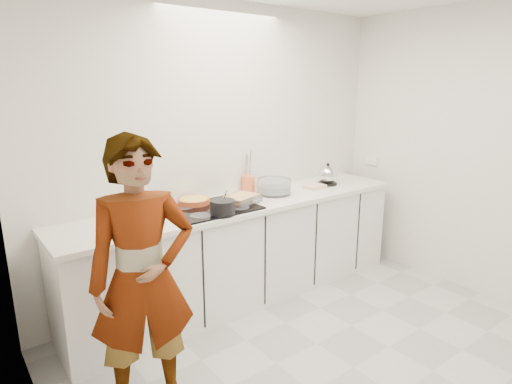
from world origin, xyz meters
TOP-DOWN VIEW (x-y plane):
  - floor at (0.00, 0.00)m, footprint 3.60×3.20m
  - wall_back at (0.00, 1.60)m, footprint 3.60×0.00m
  - wall_left at (-1.80, 0.00)m, footprint 0.00×3.20m
  - wall_right at (1.80, 0.02)m, footprint 0.02×3.20m
  - base_cabinets at (0.00, 1.28)m, footprint 3.20×0.58m
  - countertop at (0.00, 1.28)m, footprint 3.24×0.64m
  - hob at (-0.35, 1.26)m, footprint 0.72×0.54m
  - tart_dish at (-0.41, 1.45)m, footprint 0.35×0.35m
  - saucepan at (-0.37, 1.06)m, footprint 0.25×0.25m
  - baking_dish at (-0.07, 1.23)m, footprint 0.37×0.31m
  - mixing_bowl at (0.37, 1.33)m, footprint 0.40×0.40m
  - tea_towel at (0.84, 1.26)m, footprint 0.21×0.16m
  - kettle at (1.04, 1.29)m, footprint 0.24×0.24m
  - utensil_crock at (0.23, 1.54)m, footprint 0.12×0.12m
  - cook at (-1.25, 0.54)m, footprint 0.68×0.53m

SIDE VIEW (x-z plane):
  - floor at x=0.00m, z-range 0.00..0.00m
  - base_cabinets at x=0.00m, z-range 0.00..0.87m
  - cook at x=-1.25m, z-range 0.00..1.66m
  - countertop at x=0.00m, z-range 0.87..0.91m
  - hob at x=-0.35m, z-range 0.91..0.92m
  - tea_towel at x=0.84m, z-range 0.91..0.94m
  - tart_dish at x=-0.41m, z-range 0.93..0.97m
  - baking_dish at x=-0.07m, z-range 0.93..0.99m
  - mixing_bowl at x=0.37m, z-range 0.90..1.05m
  - saucepan at x=-0.37m, z-range 0.89..1.07m
  - utensil_crock at x=0.23m, z-range 0.91..1.07m
  - kettle at x=1.04m, z-range 0.89..1.12m
  - wall_right at x=1.80m, z-range 0.00..2.60m
  - wall_back at x=0.00m, z-range 0.00..2.60m
  - wall_left at x=-1.80m, z-range 0.00..2.60m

